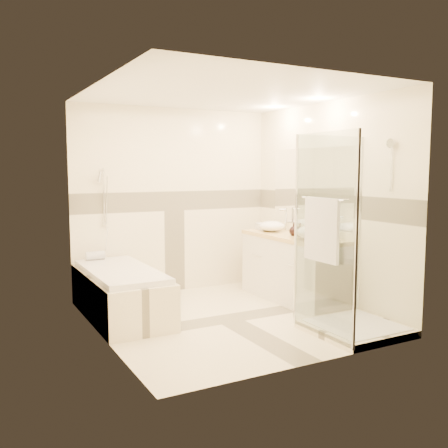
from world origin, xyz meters
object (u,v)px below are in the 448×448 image
bathtub (121,290)px  amenity_bottle_a (300,230)px  vessel_sink_near (272,226)px  vanity (293,268)px  shower_enclosure (343,284)px  vessel_sink_far (314,232)px  amenity_bottle_b (294,229)px

bathtub → amenity_bottle_a: size_ratio=9.78×
vessel_sink_near → bathtub: bearing=-177.3°
vanity → amenity_bottle_a: amenity_bottle_a is taller
shower_enclosure → vessel_sink_near: size_ratio=5.79×
bathtub → amenity_bottle_a: bearing=-13.7°
bathtub → amenity_bottle_a: 2.28m
vessel_sink_far → amenity_bottle_b: 0.40m
bathtub → amenity_bottle_b: amenity_bottle_b is taller
bathtub → vessel_sink_near: bearing=2.7°
amenity_bottle_a → bathtub: bearing=166.3°
vanity → amenity_bottle_a: size_ratio=9.32×
amenity_bottle_b → vessel_sink_near: bearing=90.0°
shower_enclosure → vessel_sink_far: (0.27, 0.82, 0.43)m
vanity → vessel_sink_far: vessel_sink_far is taller
vessel_sink_near → vessel_sink_far: 0.90m
vessel_sink_far → amenity_bottle_b: vessel_sink_far is taller
bathtub → vessel_sink_near: (2.13, 0.10, 0.61)m
bathtub → amenity_bottle_b: size_ratio=10.21×
vanity → vessel_sink_near: size_ratio=4.59×
shower_enclosure → amenity_bottle_a: size_ratio=11.74×
vanity → shower_enclosure: size_ratio=0.79×
amenity_bottle_b → vessel_sink_far: bearing=-90.0°
vanity → vessel_sink_far: 0.68m
vessel_sink_near → amenity_bottle_b: bearing=-90.0°
vanity → amenity_bottle_b: bearing=-111.6°
bathtub → amenity_bottle_a: amenity_bottle_a is taller
vessel_sink_far → vanity: bearing=87.5°
vanity → vessel_sink_near: vessel_sink_near is taller
amenity_bottle_a → amenity_bottle_b: 0.12m
vessel_sink_near → vessel_sink_far: (0.00, -0.90, 0.02)m
bathtub → vessel_sink_near: size_ratio=4.82×
vessel_sink_near → amenity_bottle_a: size_ratio=2.03×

